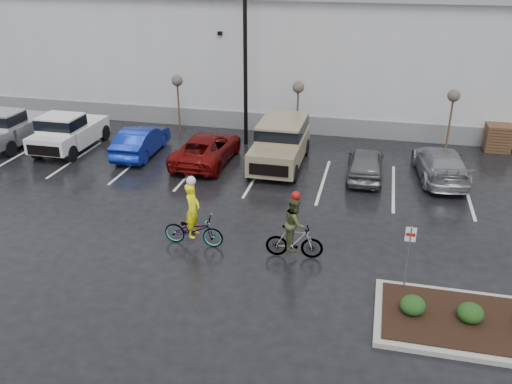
% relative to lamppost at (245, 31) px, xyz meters
% --- Properties ---
extents(ground, '(120.00, 120.00, 0.00)m').
position_rel_lamppost_xyz_m(ground, '(4.00, -12.00, -5.69)').
color(ground, black).
rests_on(ground, ground).
extents(warehouse, '(60.50, 15.50, 7.20)m').
position_rel_lamppost_xyz_m(warehouse, '(4.00, 9.99, -2.04)').
color(warehouse, silver).
rests_on(warehouse, ground).
extents(wooded_ridge, '(80.00, 25.00, 6.00)m').
position_rel_lamppost_xyz_m(wooded_ridge, '(4.00, 33.00, -2.69)').
color(wooded_ridge, '#253D19').
rests_on(wooded_ridge, ground).
extents(lamppost, '(0.50, 1.00, 9.22)m').
position_rel_lamppost_xyz_m(lamppost, '(0.00, 0.00, 0.00)').
color(lamppost, black).
rests_on(lamppost, ground).
extents(sapling_west, '(0.60, 0.60, 3.20)m').
position_rel_lamppost_xyz_m(sapling_west, '(-4.00, 1.00, -2.96)').
color(sapling_west, '#48291D').
rests_on(sapling_west, ground).
extents(sapling_mid, '(0.60, 0.60, 3.20)m').
position_rel_lamppost_xyz_m(sapling_mid, '(2.50, 1.00, -2.96)').
color(sapling_mid, '#48291D').
rests_on(sapling_mid, ground).
extents(sapling_east, '(0.60, 0.60, 3.20)m').
position_rel_lamppost_xyz_m(sapling_east, '(10.00, 1.00, -2.96)').
color(sapling_east, '#48291D').
rests_on(sapling_east, ground).
extents(pallet_stack_a, '(1.20, 1.20, 1.35)m').
position_rel_lamppost_xyz_m(pallet_stack_a, '(12.50, 2.00, -5.01)').
color(pallet_stack_a, '#48291D').
rests_on(pallet_stack_a, ground).
extents(shrub_a, '(0.70, 0.70, 0.52)m').
position_rel_lamppost_xyz_m(shrub_a, '(8.00, -13.00, -5.27)').
color(shrub_a, '#1B3713').
rests_on(shrub_a, curb_island).
extents(shrub_b, '(0.70, 0.70, 0.52)m').
position_rel_lamppost_xyz_m(shrub_b, '(9.50, -13.00, -5.27)').
color(shrub_b, '#1B3713').
rests_on(shrub_b, curb_island).
extents(fire_lane_sign, '(0.30, 0.05, 2.20)m').
position_rel_lamppost_xyz_m(fire_lane_sign, '(7.80, -11.80, -4.28)').
color(fire_lane_sign, gray).
rests_on(fire_lane_sign, ground).
extents(pickup_silver, '(2.10, 5.20, 1.96)m').
position_rel_lamppost_xyz_m(pickup_silver, '(-11.72, -2.56, -4.71)').
color(pickup_silver, '#B9BAC1').
rests_on(pickup_silver, ground).
extents(pickup_white, '(2.10, 5.20, 1.96)m').
position_rel_lamppost_xyz_m(pickup_white, '(-8.40, -2.53, -4.71)').
color(pickup_white, silver).
rests_on(pickup_white, ground).
extents(car_blue, '(1.66, 4.37, 1.42)m').
position_rel_lamppost_xyz_m(car_blue, '(-4.63, -2.66, -4.97)').
color(car_blue, navy).
rests_on(car_blue, ground).
extents(car_red, '(2.42, 5.05, 1.39)m').
position_rel_lamppost_xyz_m(car_red, '(-1.17, -2.92, -4.99)').
color(car_red, '#660A09').
rests_on(car_red, ground).
extents(suv_tan, '(2.20, 5.10, 2.06)m').
position_rel_lamppost_xyz_m(suv_tan, '(2.28, -2.55, -4.66)').
color(suv_tan, gray).
rests_on(suv_tan, ground).
extents(car_grey, '(1.66, 3.93, 1.33)m').
position_rel_lamppost_xyz_m(car_grey, '(6.22, -3.05, -5.02)').
color(car_grey, '#5A5D5F').
rests_on(car_grey, ground).
extents(car_far_silver, '(2.48, 4.98, 1.39)m').
position_rel_lamppost_xyz_m(car_far_silver, '(9.45, -2.47, -4.99)').
color(car_far_silver, '#929399').
rests_on(car_far_silver, ground).
extents(cyclist_hivis, '(2.09, 0.73, 2.53)m').
position_rel_lamppost_xyz_m(cyclist_hivis, '(0.81, -10.50, -4.91)').
color(cyclist_hivis, '#3F3F44').
rests_on(cyclist_hivis, ground).
extents(cyclist_olive, '(1.86, 0.91, 2.37)m').
position_rel_lamppost_xyz_m(cyclist_olive, '(4.30, -10.54, -4.82)').
color(cyclist_olive, '#3F3F44').
rests_on(cyclist_olive, ground).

